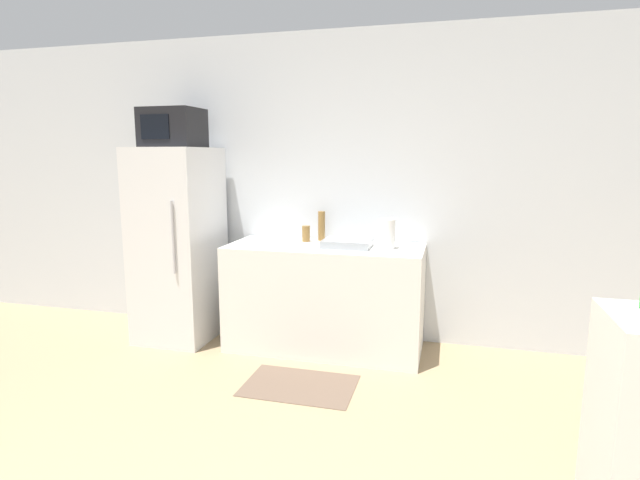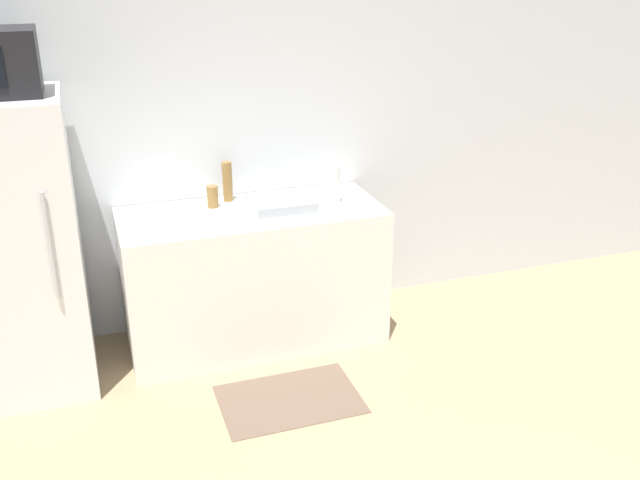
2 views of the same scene
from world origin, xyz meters
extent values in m
cube|color=silver|center=(0.00, 3.34, 1.30)|extent=(8.00, 0.06, 2.60)
cube|color=silver|center=(-1.48, 2.91, 0.82)|extent=(0.61, 0.68, 1.64)
cylinder|color=#B7B7BC|center=(-1.31, 2.55, 0.94)|extent=(0.02, 0.02, 0.58)
cube|color=black|center=(-1.48, 2.91, 1.80)|extent=(0.46, 0.38, 0.32)
cube|color=black|center=(-1.52, 2.72, 1.80)|extent=(0.25, 0.01, 0.19)
cube|color=silver|center=(-0.19, 2.97, 0.43)|extent=(1.57, 0.67, 0.86)
cube|color=#9EA3A8|center=(0.00, 2.95, 0.89)|extent=(0.38, 0.29, 0.06)
cylinder|color=olive|center=(-0.27, 3.20, 0.99)|extent=(0.06, 0.06, 0.25)
cylinder|color=olive|center=(-0.39, 3.11, 0.93)|extent=(0.07, 0.07, 0.13)
cylinder|color=white|center=(0.31, 2.96, 0.98)|extent=(0.13, 0.13, 0.23)
cube|color=brown|center=(-0.18, 2.23, 0.00)|extent=(0.77, 0.52, 0.01)
camera|label=1|loc=(0.78, -0.87, 1.58)|focal=28.00mm
camera|label=2|loc=(-1.10, -0.96, 2.32)|focal=40.00mm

